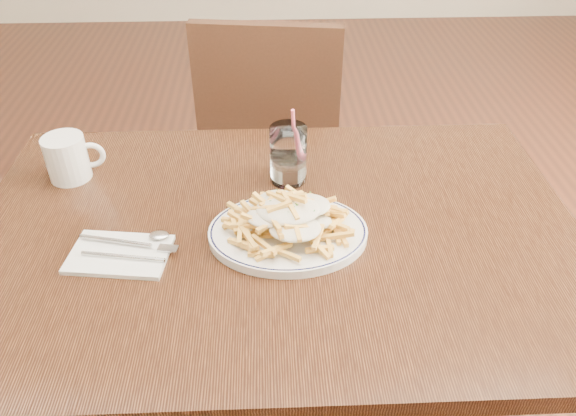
{
  "coord_description": "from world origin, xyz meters",
  "views": [
    {
      "loc": [
        -0.01,
        -0.86,
        1.44
      ],
      "look_at": [
        0.02,
        -0.03,
        0.82
      ],
      "focal_mm": 35.0,
      "sensor_mm": 36.0,
      "label": 1
    }
  ],
  "objects_px": {
    "chair_far": "(272,135)",
    "fries_plate": "(288,233)",
    "water_glass": "(288,158)",
    "table": "(277,257)",
    "loaded_fries": "(288,214)",
    "coffee_mug": "(68,158)"
  },
  "relations": [
    {
      "from": "table",
      "to": "water_glass",
      "type": "relative_size",
      "value": 6.88
    },
    {
      "from": "table",
      "to": "fries_plate",
      "type": "relative_size",
      "value": 3.23
    },
    {
      "from": "fries_plate",
      "to": "loaded_fries",
      "type": "height_order",
      "value": "loaded_fries"
    },
    {
      "from": "water_glass",
      "to": "coffee_mug",
      "type": "height_order",
      "value": "water_glass"
    },
    {
      "from": "table",
      "to": "loaded_fries",
      "type": "relative_size",
      "value": 4.58
    },
    {
      "from": "table",
      "to": "chair_far",
      "type": "relative_size",
      "value": 1.29
    },
    {
      "from": "chair_far",
      "to": "fries_plate",
      "type": "relative_size",
      "value": 2.51
    },
    {
      "from": "fries_plate",
      "to": "water_glass",
      "type": "distance_m",
      "value": 0.2
    },
    {
      "from": "chair_far",
      "to": "loaded_fries",
      "type": "height_order",
      "value": "chair_far"
    },
    {
      "from": "table",
      "to": "coffee_mug",
      "type": "distance_m",
      "value": 0.5
    },
    {
      "from": "loaded_fries",
      "to": "coffee_mug",
      "type": "relative_size",
      "value": 2.08
    },
    {
      "from": "chair_far",
      "to": "fries_plate",
      "type": "distance_m",
      "value": 0.82
    },
    {
      "from": "table",
      "to": "water_glass",
      "type": "bearing_deg",
      "value": 79.59
    },
    {
      "from": "table",
      "to": "fries_plate",
      "type": "xyz_separation_m",
      "value": [
        0.02,
        -0.03,
        0.09
      ]
    },
    {
      "from": "table",
      "to": "coffee_mug",
      "type": "bearing_deg",
      "value": 156.06
    },
    {
      "from": "table",
      "to": "loaded_fries",
      "type": "distance_m",
      "value": 0.14
    },
    {
      "from": "table",
      "to": "loaded_fries",
      "type": "bearing_deg",
      "value": -53.67
    },
    {
      "from": "table",
      "to": "fries_plate",
      "type": "height_order",
      "value": "fries_plate"
    },
    {
      "from": "chair_far",
      "to": "fries_plate",
      "type": "height_order",
      "value": "chair_far"
    },
    {
      "from": "fries_plate",
      "to": "coffee_mug",
      "type": "relative_size",
      "value": 2.95
    },
    {
      "from": "coffee_mug",
      "to": "table",
      "type": "bearing_deg",
      "value": -23.94
    },
    {
      "from": "loaded_fries",
      "to": "coffee_mug",
      "type": "xyz_separation_m",
      "value": [
        -0.47,
        0.23,
        -0.01
      ]
    }
  ]
}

